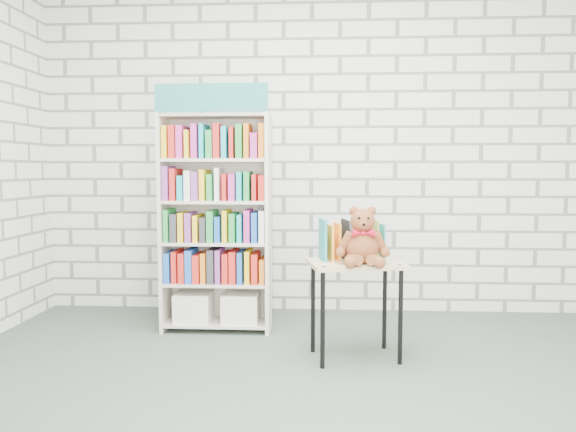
{
  "coord_description": "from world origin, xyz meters",
  "views": [
    {
      "loc": [
        0.08,
        -2.72,
        1.2
      ],
      "look_at": [
        -0.13,
        0.95,
        0.89
      ],
      "focal_mm": 35.0,
      "sensor_mm": 36.0,
      "label": 1
    }
  ],
  "objects": [
    {
      "name": "ground",
      "position": [
        0.0,
        0.0,
        0.0
      ],
      "size": [
        4.5,
        4.5,
        0.0
      ],
      "primitive_type": "plane",
      "color": "#3E493E",
      "rests_on": "ground"
    },
    {
      "name": "room_shell",
      "position": [
        0.0,
        0.0,
        1.78
      ],
      "size": [
        4.52,
        4.02,
        2.81
      ],
      "color": "silver",
      "rests_on": "ground"
    },
    {
      "name": "bookshelf",
      "position": [
        -0.69,
        1.36,
        0.82
      ],
      "size": [
        0.8,
        0.31,
        1.79
      ],
      "color": "beige",
      "rests_on": "ground"
    },
    {
      "name": "display_table",
      "position": [
        0.3,
        0.77,
        0.53
      ],
      "size": [
        0.64,
        0.5,
        0.62
      ],
      "color": "tan",
      "rests_on": "ground"
    },
    {
      "name": "table_books",
      "position": [
        0.28,
        0.87,
        0.74
      ],
      "size": [
        0.43,
        0.25,
        0.24
      ],
      "color": "teal",
      "rests_on": "display_table"
    },
    {
      "name": "teddy_bear",
      "position": [
        0.34,
        0.69,
        0.76
      ],
      "size": [
        0.33,
        0.3,
        0.35
      ],
      "color": "maroon",
      "rests_on": "display_table"
    }
  ]
}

